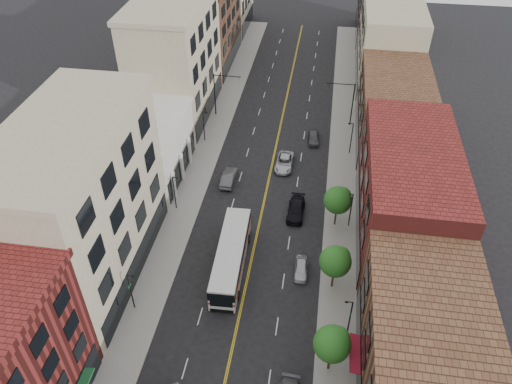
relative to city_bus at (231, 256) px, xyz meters
The scene contains 27 objects.
sidewalk_left 21.49m from the city_bus, 111.77° to the left, with size 4.00×110.00×0.15m, color gray.
sidewalk_right 23.33m from the city_bus, 58.76° to the left, with size 4.00×110.00×0.15m, color gray.
bldg_l_tanoffice 16.66m from the city_bus, behind, with size 10.00×22.00×18.00m, color gray.
bldg_l_white 21.90m from the city_bus, 133.25° to the left, with size 10.00×14.00×8.00m, color silver.
bldg_l_far_a 36.80m from the city_bus, 114.44° to the left, with size 10.00×20.00×18.00m, color gray.
bldg_l_far_b 55.23m from the city_bus, 105.78° to the left, with size 10.00×20.00×15.00m, color brown.
bldg_r_mid 21.42m from the city_bus, 24.98° to the left, with size 10.00×22.00×12.00m, color #5E1B18.
bldg_r_far_a 35.57m from the city_bus, 57.47° to the left, with size 10.00×20.00×10.00m, color brown.
bldg_r_far_b 54.57m from the city_bus, 69.46° to the left, with size 10.00×22.00×14.00m, color gray.
bldg_r_far_c 73.48m from the city_bus, 74.95° to the left, with size 10.00×18.00×11.00m, color brown.
tree_r_1 16.06m from the city_bus, 43.98° to the right, with size 3.40×3.40×5.59m.
tree_r_2 11.70m from the city_bus, ahead, with size 3.40×3.40×5.59m.
tree_r_3 14.70m from the city_bus, 38.02° to the left, with size 3.40×3.40×5.59m.
lamp_l_1 11.44m from the city_bus, 141.31° to the right, with size 0.81×0.55×5.05m.
lamp_l_2 12.61m from the city_bus, 135.04° to the left, with size 0.81×0.55×5.05m.
lamp_l_3 26.44m from the city_bus, 109.66° to the left, with size 0.81×0.55×5.05m.
lamp_r_1 14.87m from the city_bus, 28.69° to the right, with size 0.81×0.55×5.05m.
lamp_r_2 15.79m from the city_bus, 34.31° to the left, with size 0.81×0.55×5.05m.
lamp_r_3 28.10m from the city_bus, 62.39° to the left, with size 0.81×0.55×5.05m.
signal_mast_left 34.00m from the city_bus, 104.01° to the left, with size 4.49×0.18×7.20m.
signal_mast_right 35.22m from the city_bus, 69.45° to the left, with size 4.49×0.18×7.20m.
city_bus is the anchor object (origin of this frame).
car_parked_far 7.98m from the city_bus, ahead, with size 1.52×3.79×1.29m, color #B9BAC1.
car_lane_behind 15.80m from the city_bus, 102.12° to the left, with size 1.66×4.77×1.57m, color #4F4F54.
car_lane_a 12.09m from the city_bus, 57.78° to the left, with size 2.09×5.13×1.49m, color black.
car_lane_b 20.59m from the city_bus, 79.21° to the left, with size 2.43×5.26×1.46m, color silver.
car_lane_c 28.37m from the city_bus, 74.53° to the left, with size 1.65×4.10×1.40m, color #47474B.
Camera 1 is at (6.51, -22.42, 42.53)m, focal length 35.00 mm.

